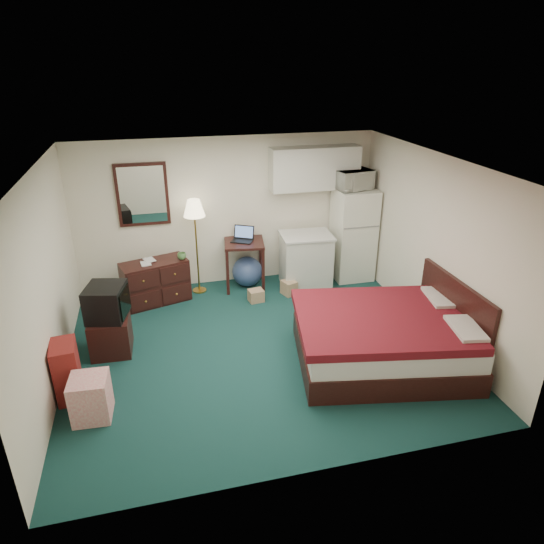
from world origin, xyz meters
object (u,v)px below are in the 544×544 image
object	(u,v)px
fridge	(353,234)
tv_stand	(111,335)
kitchen_counter	(306,261)
suitcase	(67,371)
dresser	(156,282)
floor_lamp	(197,247)
bed	(383,339)
desk	(245,264)

from	to	relation	value
fridge	tv_stand	distance (m)	4.35
kitchen_counter	suitcase	xyz separation A→B (m)	(-3.59, -2.22, -0.09)
kitchen_counter	tv_stand	distance (m)	3.44
dresser	fridge	xyz separation A→B (m)	(3.42, 0.16, 0.45)
floor_lamp	bed	size ratio (longest dim) A/B	0.75
floor_lamp	desk	bearing A→B (deg)	-0.67
dresser	suitcase	size ratio (longest dim) A/B	1.45
desk	suitcase	distance (m)	3.51
bed	fridge	bearing A→B (deg)	86.46
bed	tv_stand	bearing A→B (deg)	172.29
suitcase	fridge	bearing A→B (deg)	22.18
fridge	bed	xyz separation A→B (m)	(-0.65, -2.60, -0.46)
floor_lamp	tv_stand	xyz separation A→B (m)	(-1.34, -1.54, -0.54)
desk	tv_stand	size ratio (longest dim) A/B	1.47
dresser	desk	size ratio (longest dim) A/B	1.25
bed	tv_stand	xyz separation A→B (m)	(-3.41, 1.12, -0.08)
kitchen_counter	bed	bearing A→B (deg)	-80.54
desk	kitchen_counter	bearing A→B (deg)	-1.71
dresser	suitcase	bearing A→B (deg)	-132.25
tv_stand	fridge	bearing A→B (deg)	22.51
bed	suitcase	xyz separation A→B (m)	(-3.83, 0.25, 0.01)
dresser	tv_stand	bearing A→B (deg)	-131.96
kitchen_counter	floor_lamp	bearing A→B (deg)	177.67
bed	desk	bearing A→B (deg)	126.19
dresser	floor_lamp	distance (m)	0.86
fridge	suitcase	world-z (taller)	fridge
suitcase	bed	bearing A→B (deg)	-9.25
tv_stand	suitcase	xyz separation A→B (m)	(-0.43, -0.87, 0.10)
suitcase	desk	bearing A→B (deg)	37.73
desk	suitcase	size ratio (longest dim) A/B	1.16
tv_stand	floor_lamp	bearing A→B (deg)	51.44
fridge	suitcase	size ratio (longest dim) A/B	2.27
suitcase	kitchen_counter	bearing A→B (deg)	26.22
kitchen_counter	fridge	xyz separation A→B (m)	(0.90, 0.13, 0.36)
floor_lamp	kitchen_counter	distance (m)	1.86
fridge	bed	world-z (taller)	fridge
dresser	suitcase	world-z (taller)	suitcase
dresser	suitcase	distance (m)	2.44
dresser	floor_lamp	world-z (taller)	floor_lamp
dresser	bed	distance (m)	3.70
dresser	floor_lamp	xyz separation A→B (m)	(0.71, 0.22, 0.45)
tv_stand	suitcase	distance (m)	0.97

